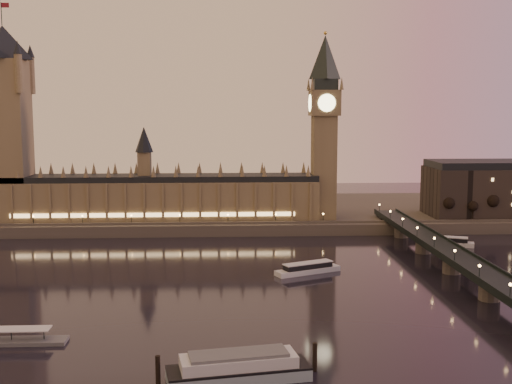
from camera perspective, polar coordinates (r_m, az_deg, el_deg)
ground at (r=244.99m, az=-2.35°, el=-8.60°), size 700.00×700.00×0.00m
far_embankment at (r=406.96m, az=1.68°, el=-1.77°), size 560.00×130.00×6.00m
palace_of_westminster at (r=361.56m, az=-8.90°, el=-0.00°), size 180.00×26.62×52.00m
victoria_tower at (r=375.79m, az=-21.32°, el=6.60°), size 31.68×31.68×118.00m
big_ben at (r=360.96m, az=6.09°, el=6.76°), size 17.68×17.68×104.00m
westminster_bridge at (r=260.77m, az=18.36°, el=-6.73°), size 13.20×260.00×15.30m
bare_tree_0 at (r=370.05m, az=16.87°, el=-1.08°), size 6.08×6.08×12.37m
bare_tree_1 at (r=374.62m, az=18.74°, el=-1.05°), size 6.08×6.08×12.37m
bare_tree_2 at (r=379.57m, az=20.56°, el=-1.03°), size 6.08×6.08×12.37m
cruise_boat_a at (r=267.86m, az=4.62°, el=-6.78°), size 28.54×17.47×4.57m
cruise_boat_b at (r=334.11m, az=16.70°, el=-4.25°), size 25.47×14.33×4.59m
moored_barge at (r=165.91m, az=-1.56°, el=-15.33°), size 40.77×15.95×7.58m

